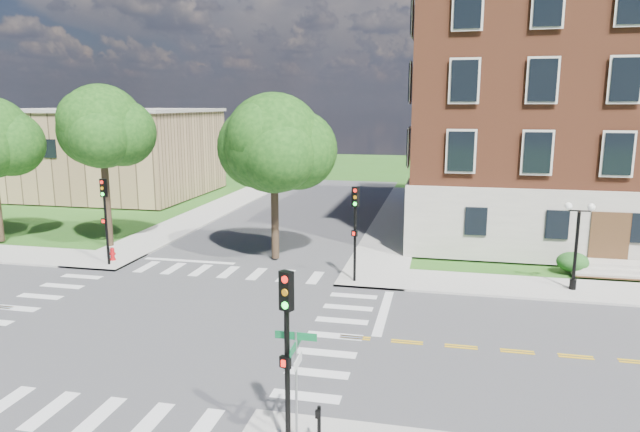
% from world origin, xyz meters
% --- Properties ---
extents(ground, '(160.00, 160.00, 0.00)m').
position_xyz_m(ground, '(0.00, 0.00, 0.00)').
color(ground, '#2C5A19').
rests_on(ground, ground).
extents(road_ew, '(90.00, 12.00, 0.01)m').
position_xyz_m(road_ew, '(0.00, 0.00, 0.01)').
color(road_ew, '#3D3D3F').
rests_on(road_ew, ground).
extents(road_ns, '(12.00, 90.00, 0.01)m').
position_xyz_m(road_ns, '(0.00, 0.00, 0.01)').
color(road_ns, '#3D3D3F').
rests_on(road_ns, ground).
extents(sidewalk_ne, '(34.00, 34.00, 0.12)m').
position_xyz_m(sidewalk_ne, '(15.38, 15.38, 0.06)').
color(sidewalk_ne, '#9E9B93').
rests_on(sidewalk_ne, ground).
extents(sidewalk_nw, '(34.00, 34.00, 0.12)m').
position_xyz_m(sidewalk_nw, '(-15.38, 15.38, 0.06)').
color(sidewalk_nw, '#9E9B93').
rests_on(sidewalk_nw, ground).
extents(crosswalk_east, '(2.20, 10.20, 0.02)m').
position_xyz_m(crosswalk_east, '(7.20, 0.00, 0.00)').
color(crosswalk_east, silver).
rests_on(crosswalk_east, ground).
extents(stop_bar_east, '(0.40, 5.50, 0.00)m').
position_xyz_m(stop_bar_east, '(8.80, 3.00, 0.00)').
color(stop_bar_east, silver).
rests_on(stop_bar_east, ground).
extents(secondary_building, '(20.40, 15.40, 8.30)m').
position_xyz_m(secondary_building, '(-22.00, 30.00, 4.28)').
color(secondary_building, '#8C6E4D').
rests_on(secondary_building, ground).
extents(tree_c, '(5.09, 5.09, 9.98)m').
position_xyz_m(tree_c, '(-9.28, 10.75, 7.52)').
color(tree_c, '#302418').
rests_on(tree_c, ground).
extents(tree_d, '(5.61, 5.61, 9.44)m').
position_xyz_m(tree_d, '(1.76, 10.17, 6.73)').
color(tree_d, '#302418').
rests_on(tree_d, ground).
extents(traffic_signal_se, '(0.38, 0.46, 4.80)m').
position_xyz_m(traffic_signal_se, '(7.44, -7.71, 3.19)').
color(traffic_signal_se, black).
rests_on(traffic_signal_se, ground).
extents(traffic_signal_ne, '(0.38, 0.46, 4.80)m').
position_xyz_m(traffic_signal_ne, '(6.92, 6.80, 3.19)').
color(traffic_signal_ne, black).
rests_on(traffic_signal_ne, ground).
extents(traffic_signal_nw, '(0.36, 0.41, 4.80)m').
position_xyz_m(traffic_signal_nw, '(-6.93, 6.88, 3.19)').
color(traffic_signal_nw, black).
rests_on(traffic_signal_nw, ground).
extents(twin_lamp_west, '(1.36, 0.36, 4.23)m').
position_xyz_m(twin_lamp_west, '(17.42, 7.73, 2.52)').
color(twin_lamp_west, black).
rests_on(twin_lamp_west, ground).
extents(street_sign_pole, '(1.10, 1.10, 3.10)m').
position_xyz_m(street_sign_pole, '(7.59, -7.37, 2.31)').
color(street_sign_pole, gray).
rests_on(street_sign_pole, ground).
extents(push_button_post, '(0.14, 0.21, 1.20)m').
position_xyz_m(push_button_post, '(8.22, -7.54, 0.80)').
color(push_button_post, black).
rests_on(push_button_post, ground).
extents(fire_hydrant, '(0.35, 0.35, 0.75)m').
position_xyz_m(fire_hydrant, '(-7.19, 7.70, 0.46)').
color(fire_hydrant, '#AA0D12').
rests_on(fire_hydrant, ground).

